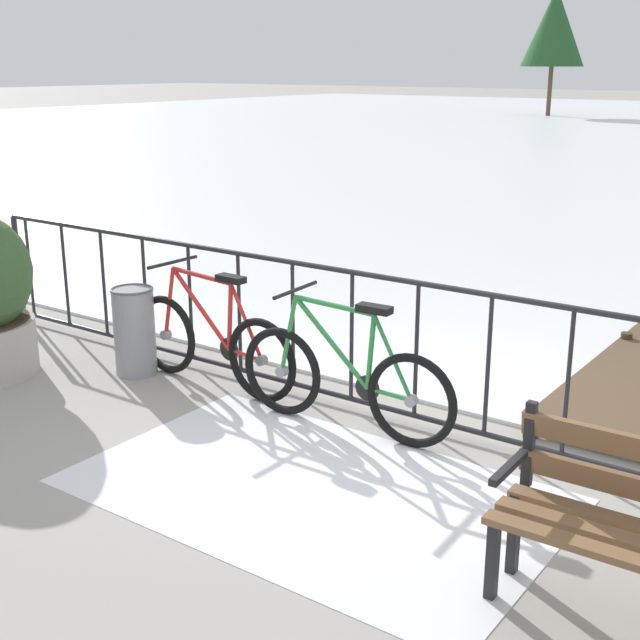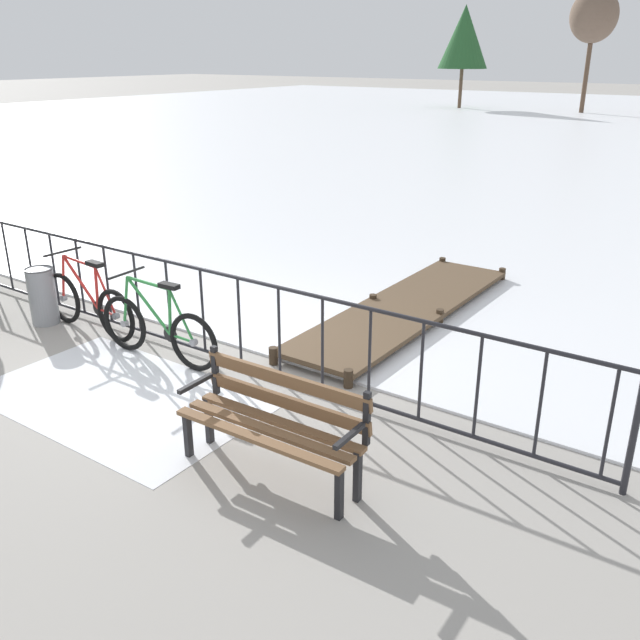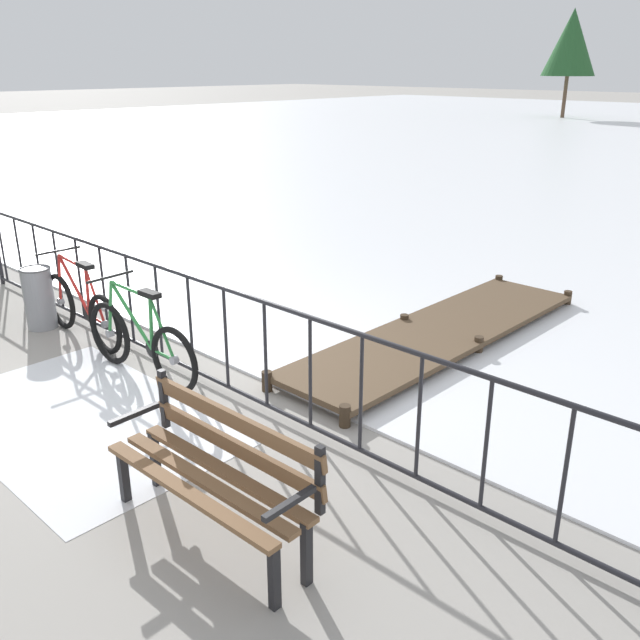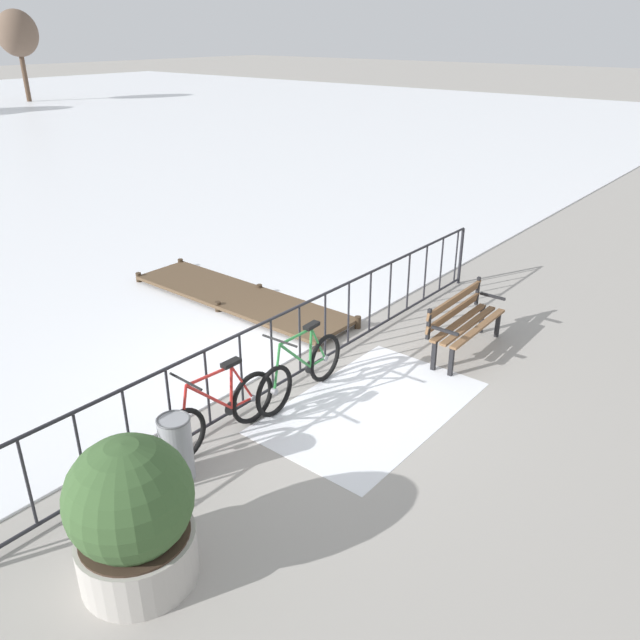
% 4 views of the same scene
% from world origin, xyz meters
% --- Properties ---
extents(ground_plane, '(160.00, 160.00, 0.00)m').
position_xyz_m(ground_plane, '(0.00, 0.00, 0.00)').
color(ground_plane, '#9E9991').
extents(snow_patch, '(2.90, 1.78, 0.01)m').
position_xyz_m(snow_patch, '(-0.01, -1.20, 0.00)').
color(snow_patch, white).
rests_on(snow_patch, ground).
extents(railing_fence, '(9.06, 0.06, 1.07)m').
position_xyz_m(railing_fence, '(0.00, 0.00, 0.56)').
color(railing_fence, '#232328').
rests_on(railing_fence, ground).
extents(bicycle_near_railing, '(1.71, 0.52, 0.97)m').
position_xyz_m(bicycle_near_railing, '(-0.37, -0.34, 0.37)').
color(bicycle_near_railing, black).
rests_on(bicycle_near_railing, ground).
extents(bicycle_second, '(1.71, 0.52, 0.97)m').
position_xyz_m(bicycle_second, '(-1.69, -0.25, 0.37)').
color(bicycle_second, black).
rests_on(bicycle_second, ground).
extents(trash_bin, '(0.35, 0.35, 0.73)m').
position_xyz_m(trash_bin, '(-2.42, -0.40, 0.37)').
color(trash_bin, gray).
rests_on(trash_bin, ground).
extents(tree_centre, '(2.98, 2.98, 5.91)m').
position_xyz_m(tree_centre, '(-13.13, 36.20, 4.11)').
color(tree_centre, brown).
rests_on(tree_centre, ground).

